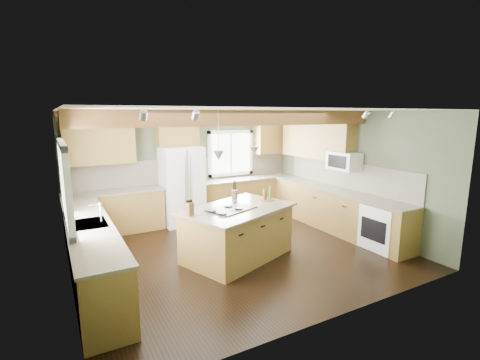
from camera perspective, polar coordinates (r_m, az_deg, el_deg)
floor at (r=6.66m, az=-0.53°, el=-11.60°), size 5.60×5.60×0.00m
ceiling at (r=6.16m, az=-0.57°, el=11.39°), size 5.60×5.60×0.00m
wall_back at (r=8.53m, az=-8.55°, el=2.33°), size 5.60×0.00×5.60m
wall_left at (r=5.56m, az=-26.90°, el=-3.23°), size 0.00×5.00×5.00m
wall_right at (r=7.98m, az=17.45°, el=1.37°), size 0.00×5.00×5.00m
ceiling_beam at (r=5.95m, az=0.54°, el=10.16°), size 5.55×0.26×0.26m
soffit_trim at (r=8.35m, az=-8.55°, el=10.69°), size 5.55×0.20×0.10m
backsplash_back at (r=8.53m, az=-8.50°, el=1.72°), size 5.58×0.03×0.58m
backsplash_right at (r=8.02m, az=17.08°, el=0.78°), size 0.03×3.70×0.58m
base_cab_back_left at (r=7.98m, az=-19.77°, el=-5.09°), size 2.02×0.60×0.88m
counter_back_left at (r=7.88m, az=-19.98°, el=-1.86°), size 2.06×0.64×0.04m
base_cab_back_right at (r=9.05m, az=1.15°, el=-2.61°), size 2.62×0.60×0.88m
counter_back_right at (r=8.96m, az=1.16°, el=0.25°), size 2.66×0.64×0.04m
base_cab_left at (r=5.87m, az=-23.23°, el=-11.02°), size 0.60×3.70×0.88m
counter_left at (r=5.73m, az=-23.57°, el=-6.73°), size 0.64×3.74×0.04m
base_cab_right at (r=7.98m, az=15.34°, el=-4.84°), size 0.60×3.70×0.88m
counter_right at (r=7.87m, az=15.51°, el=-1.61°), size 0.64×3.74×0.04m
upper_cab_back_left at (r=7.83m, az=-22.07°, el=5.70°), size 1.40×0.35×0.90m
upper_cab_over_fridge at (r=8.19m, az=-10.27°, el=7.91°), size 0.96×0.35×0.70m
upper_cab_right at (r=8.43m, az=12.44°, el=6.54°), size 0.35×2.20×0.90m
upper_cab_back_corner at (r=9.36m, az=5.13°, el=7.14°), size 0.90×0.35×0.90m
window_left at (r=5.56m, az=-26.93°, el=-0.59°), size 0.04×1.60×1.05m
window_back at (r=8.94m, az=-1.61°, el=4.44°), size 1.10×0.04×1.00m
sink at (r=5.72m, az=-23.57°, el=-6.68°), size 0.50×0.65×0.03m
faucet at (r=5.70m, az=-21.88°, el=-5.11°), size 0.02×0.02×0.28m
dishwasher at (r=4.69m, az=-21.36°, el=-16.65°), size 0.60×0.60×0.84m
oven at (r=7.15m, az=22.58°, el=-7.20°), size 0.60×0.72×0.84m
microwave at (r=7.75m, az=16.69°, el=3.02°), size 0.40×0.70×0.38m
pendant_left at (r=5.60m, az=-3.53°, el=4.04°), size 0.18×0.18×0.16m
pendant_right at (r=6.28m, az=2.31°, el=4.78°), size 0.18×0.18×0.16m
refrigerator at (r=8.15m, az=-9.51°, el=-0.95°), size 0.90×0.74×1.80m
island at (r=6.25m, az=-0.43°, el=-8.79°), size 2.10×1.68×0.88m
island_top at (r=6.12m, az=-0.43°, el=-4.73°), size 2.25×1.84×0.04m
cooktop at (r=6.00m, az=-1.39°, el=-4.74°), size 0.92×0.77×0.02m
knife_block at (r=5.67m, az=-8.31°, el=-4.75°), size 0.16×0.15×0.21m
utensil_crock at (r=6.75m, az=-0.87°, el=-2.36°), size 0.14×0.14×0.16m
bottle_tray at (r=6.64m, az=4.52°, el=-2.28°), size 0.31×0.31×0.24m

